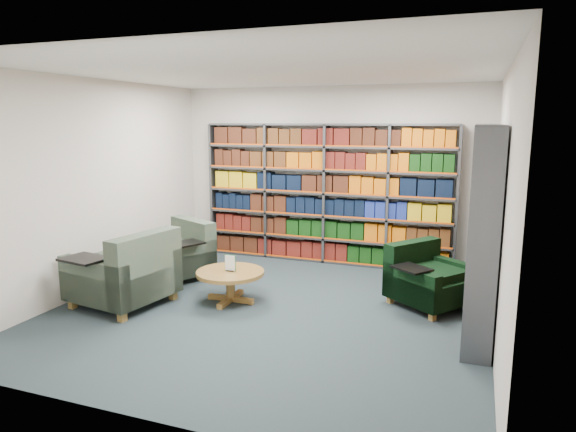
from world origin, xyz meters
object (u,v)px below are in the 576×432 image
(chair_teal_front, at_px, (128,276))
(coffee_table, at_px, (230,277))
(chair_teal_left, at_px, (178,255))
(chair_green_right, at_px, (426,280))

(chair_teal_front, xyz_separation_m, coffee_table, (1.12, 0.55, -0.06))
(chair_teal_left, height_order, coffee_table, chair_teal_left)
(chair_teal_left, bearing_deg, chair_green_right, 1.52)
(chair_green_right, distance_m, chair_teal_front, 3.68)
(coffee_table, bearing_deg, chair_teal_left, 150.17)
(chair_teal_front, height_order, coffee_table, chair_teal_front)
(chair_green_right, xyz_separation_m, chair_teal_front, (-3.43, -1.32, 0.07))
(chair_green_right, bearing_deg, chair_teal_left, -178.48)
(chair_teal_left, height_order, chair_teal_front, chair_teal_front)
(chair_green_right, relative_size, coffee_table, 1.38)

